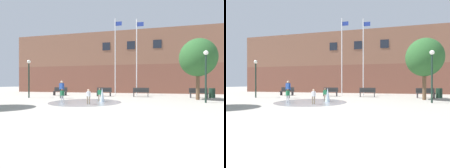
% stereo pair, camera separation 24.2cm
% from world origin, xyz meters
% --- Properties ---
extents(ground_plane, '(100.00, 100.00, 0.00)m').
position_xyz_m(ground_plane, '(0.00, 0.00, 0.00)').
color(ground_plane, '#9E998E').
extents(library_building, '(36.00, 6.05, 8.72)m').
position_xyz_m(library_building, '(0.00, 18.90, 4.36)').
color(library_building, brown).
rests_on(library_building, ground).
extents(splash_fountain, '(5.17, 5.17, 1.04)m').
position_xyz_m(splash_fountain, '(-1.39, 4.01, 0.21)').
color(splash_fountain, gray).
rests_on(splash_fountain, ground).
extents(park_bench_left_of_flagpoles, '(1.60, 0.44, 0.91)m').
position_xyz_m(park_bench_left_of_flagpoles, '(-7.20, 9.74, 0.48)').
color(park_bench_left_of_flagpoles, '#28282D').
rests_on(park_bench_left_of_flagpoles, ground).
extents(park_bench_under_left_flagpole, '(1.60, 0.44, 0.91)m').
position_xyz_m(park_bench_under_left_flagpole, '(-2.11, 9.73, 0.48)').
color(park_bench_under_left_flagpole, '#28282D').
rests_on(park_bench_under_left_flagpole, ground).
extents(park_bench_center, '(1.60, 0.44, 0.91)m').
position_xyz_m(park_bench_center, '(1.74, 9.71, 0.48)').
color(park_bench_center, '#28282D').
rests_on(park_bench_center, ground).
extents(park_bench_under_right_flagpole, '(1.60, 0.44, 0.91)m').
position_xyz_m(park_bench_under_right_flagpole, '(7.04, 9.59, 0.48)').
color(park_bench_under_right_flagpole, '#28282D').
rests_on(park_bench_under_right_flagpole, ground).
extents(adult_in_red, '(0.50, 0.28, 1.59)m').
position_xyz_m(adult_in_red, '(-5.18, 6.43, 0.93)').
color(adult_in_red, '#28282D').
rests_on(adult_in_red, ground).
extents(child_in_fountain, '(0.31, 0.24, 0.99)m').
position_xyz_m(child_in_fountain, '(-3.19, 2.95, 0.58)').
color(child_in_fountain, silver).
rests_on(child_in_fountain, ground).
extents(child_running, '(0.31, 0.13, 0.99)m').
position_xyz_m(child_running, '(-1.00, 4.55, 0.58)').
color(child_running, '#89755B').
rests_on(child_running, ground).
extents(child_with_pink_shirt, '(0.31, 0.21, 0.99)m').
position_xyz_m(child_with_pink_shirt, '(-1.17, 2.65, 0.58)').
color(child_with_pink_shirt, '#89755B').
rests_on(child_with_pink_shirt, ground).
extents(flagpole_left, '(0.80, 0.10, 8.65)m').
position_xyz_m(flagpole_left, '(-1.18, 11.18, 4.57)').
color(flagpole_left, silver).
rests_on(flagpole_left, ground).
extents(flagpole_right, '(0.80, 0.10, 8.40)m').
position_xyz_m(flagpole_right, '(1.21, 11.18, 4.45)').
color(flagpole_right, silver).
rests_on(flagpole_right, ground).
extents(lamp_post_left_lane, '(0.32, 0.32, 3.55)m').
position_xyz_m(lamp_post_left_lane, '(-8.45, 6.21, 2.35)').
color(lamp_post_left_lane, '#192D23').
rests_on(lamp_post_left_lane, ground).
extents(lamp_post_right_lane, '(0.32, 0.32, 3.66)m').
position_xyz_m(lamp_post_right_lane, '(6.50, 5.33, 2.41)').
color(lamp_post_right_lane, '#192D23').
rests_on(lamp_post_right_lane, ground).
extents(trash_can, '(0.56, 0.56, 0.90)m').
position_xyz_m(trash_can, '(8.29, 10.01, 0.45)').
color(trash_can, '#193323').
rests_on(trash_can, ground).
extents(street_tree_near_building, '(2.94, 2.94, 5.06)m').
position_xyz_m(street_tree_near_building, '(6.52, 7.67, 3.48)').
color(street_tree_near_building, brown).
rests_on(street_tree_near_building, ground).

